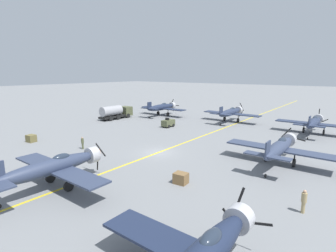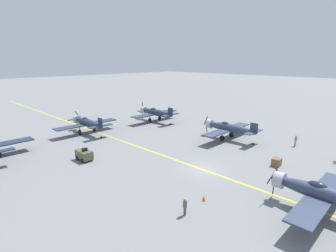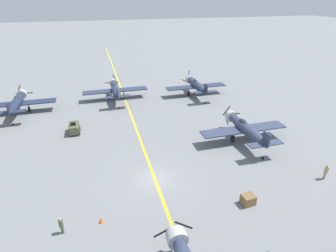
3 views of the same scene
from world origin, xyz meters
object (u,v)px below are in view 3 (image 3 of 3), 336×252
object	(u,v)px
airplane_far_right	(197,86)
airplane_far_center	(115,90)
supply_crate_mid_lane	(248,200)
traffic_cone	(101,220)
airplane_mid_right	(245,128)
ground_crew_walking	(326,171)
airplane_far_left	(17,103)
ground_crew_inspecting	(61,225)
tow_tractor	(74,128)

from	to	relation	value
airplane_far_right	airplane_far_center	bearing A→B (deg)	168.10
airplane_far_right	supply_crate_mid_lane	size ratio (longest dim) A/B	9.86
traffic_cone	supply_crate_mid_lane	bearing A→B (deg)	-5.96
airplane_mid_right	ground_crew_walking	world-z (taller)	airplane_mid_right
airplane_far_center	supply_crate_mid_lane	world-z (taller)	airplane_far_center
airplane_far_left	ground_crew_inspecting	size ratio (longest dim) A/B	7.22
ground_crew_walking	supply_crate_mid_lane	bearing A→B (deg)	-173.39
ground_crew_walking	supply_crate_mid_lane	size ratio (longest dim) A/B	1.48
airplane_mid_right	airplane_far_left	distance (m)	36.57
airplane_far_left	tow_tractor	distance (m)	13.38
ground_crew_inspecting	traffic_cone	xyz separation A→B (m)	(3.16, 0.27, -0.63)
ground_crew_inspecting	tow_tractor	bearing A→B (deg)	89.08
airplane_far_center	airplane_far_right	size ratio (longest dim) A/B	1.00
tow_tractor	supply_crate_mid_lane	xyz separation A→B (m)	(16.55, -19.64, -0.28)
airplane_mid_right	airplane_far_left	xyz separation A→B (m)	(-31.53, 18.52, 0.00)
airplane_far_left	traffic_cone	distance (m)	30.40
airplane_mid_right	supply_crate_mid_lane	xyz separation A→B (m)	(-5.79, -10.76, -1.50)
airplane_far_center	airplane_far_right	bearing A→B (deg)	5.58
airplane_far_right	supply_crate_mid_lane	bearing A→B (deg)	-106.72
airplane_far_right	traffic_cone	size ratio (longest dim) A/B	21.82
airplane_far_center	traffic_cone	bearing A→B (deg)	-85.60
ground_crew_inspecting	traffic_cone	distance (m)	3.23
ground_crew_walking	ground_crew_inspecting	bearing A→B (deg)	-179.98
airplane_far_right	airplane_mid_right	bearing A→B (deg)	-96.16
airplane_far_center	ground_crew_walking	bearing A→B (deg)	-44.86
airplane_far_left	ground_crew_inspecting	distance (m)	29.52
airplane_mid_right	traffic_cone	xyz separation A→B (m)	(-19.47, -9.33, -1.74)
ground_crew_walking	ground_crew_inspecting	size ratio (longest dim) A/B	1.08
ground_crew_inspecting	airplane_far_right	bearing A→B (deg)	51.06
tow_tractor	traffic_cone	world-z (taller)	tow_tractor
tow_tractor	ground_crew_inspecting	size ratio (longest dim) A/B	1.56
tow_tractor	traffic_cone	distance (m)	18.44
ground_crew_inspecting	supply_crate_mid_lane	distance (m)	16.89
airplane_far_center	airplane_far_left	bearing A→B (deg)	-159.49
airplane_far_right	traffic_cone	world-z (taller)	airplane_far_right
airplane_mid_right	traffic_cone	size ratio (longest dim) A/B	21.82
ground_crew_inspecting	supply_crate_mid_lane	size ratio (longest dim) A/B	1.37
ground_crew_inspecting	traffic_cone	world-z (taller)	ground_crew_inspecting
airplane_far_left	traffic_cone	size ratio (longest dim) A/B	21.82
ground_crew_inspecting	traffic_cone	bearing A→B (deg)	4.91
tow_tractor	ground_crew_walking	size ratio (longest dim) A/B	1.44
airplane_mid_right	airplane_far_left	world-z (taller)	same
ground_crew_inspecting	supply_crate_mid_lane	world-z (taller)	ground_crew_inspecting
airplane_far_right	tow_tractor	world-z (taller)	airplane_far_right
tow_tractor	supply_crate_mid_lane	bearing A→B (deg)	-49.89
airplane_far_right	ground_crew_inspecting	world-z (taller)	airplane_far_right
airplane_mid_right	airplane_far_right	distance (m)	18.91
tow_tractor	traffic_cone	xyz separation A→B (m)	(2.86, -18.21, -0.52)
airplane_far_left	traffic_cone	xyz separation A→B (m)	(12.06, -27.85, -1.74)
airplane_far_center	ground_crew_inspecting	xyz separation A→B (m)	(-7.47, -30.41, -1.11)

